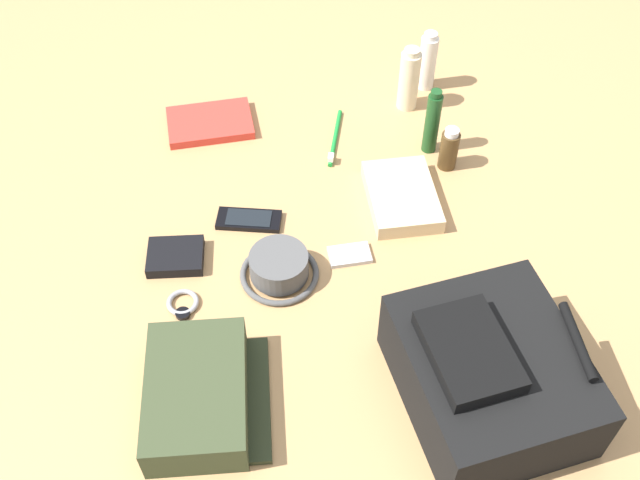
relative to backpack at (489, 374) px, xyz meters
The scene contains 15 objects.
ground_plane 0.44m from the backpack, 145.71° to the right, with size 2.64×2.02×0.02m, color tan.
backpack is the anchor object (origin of this frame).
toiletry_pouch 0.49m from the backpack, 94.59° to the right, with size 0.26×0.22×0.08m.
bucket_hat 0.45m from the backpack, 133.03° to the right, with size 0.16×0.16×0.06m.
toothpaste_tube 0.86m from the backpack, behind, with size 0.04×0.04×0.15m.
lotion_bottle 0.79m from the backpack, behind, with size 0.05×0.05×0.16m.
shampoo_bottle 0.63m from the backpack, behind, with size 0.03×0.03×0.16m.
cologne_bottle 0.58m from the backpack, behind, with size 0.04×0.04×0.11m.
paperback_novel 0.89m from the backpack, 149.59° to the right, with size 0.15×0.21×0.02m.
cell_phone 0.60m from the backpack, 140.23° to the right, with size 0.08×0.14×0.01m.
media_player 0.39m from the backpack, 151.41° to the right, with size 0.06×0.09×0.01m.
wristwatch 0.58m from the backpack, 116.25° to the right, with size 0.07×0.06×0.01m.
toothbrush 0.70m from the backpack, 166.09° to the right, with size 0.18×0.06×0.02m.
wallet 0.65m from the backpack, 124.86° to the right, with size 0.09×0.11×0.02m, color black.
folded_towel 0.48m from the backpack, behind, with size 0.20×0.14×0.04m, color beige.
Camera 1 is at (0.95, -0.11, 1.16)m, focal length 41.97 mm.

